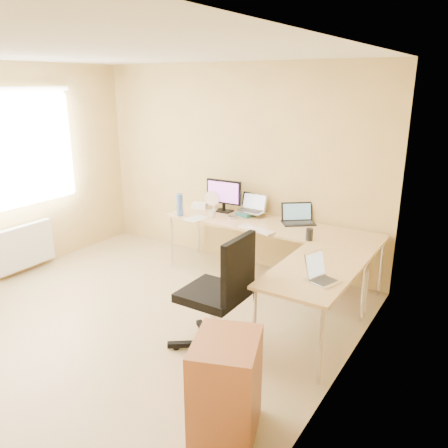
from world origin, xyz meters
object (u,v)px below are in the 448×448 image
Objects in this scene: desk_return at (313,305)px; monitor at (224,196)px; laptop_black at (299,214)px; keyboard at (257,229)px; laptop_center at (251,203)px; water_bottle at (180,205)px; cabinet at (226,388)px; mug at (212,214)px; desk_fan at (214,201)px; laptop_return at (323,271)px; office_chair at (213,299)px; desk_main at (269,252)px.

monitor reaches higher than desk_return.
laptop_black is 0.59m from keyboard.
laptop_center is (0.39, 0.04, -0.05)m from monitor.
water_bottle is at bearing 161.27° from laptop_black.
keyboard is 0.64× the size of cabinet.
water_bottle is (-0.38, -0.18, 0.10)m from mug.
desk_return is 5.14× the size of desk_fan.
laptop_return is at bearing -38.85° from monitor.
cabinet is (1.67, -2.61, -0.58)m from monitor.
office_chair is (-0.87, -0.40, -0.33)m from laptop_return.
laptop_center is at bearing 151.52° from desk_main.
office_chair is at bearing -62.86° from keyboard.
desk_main is 3.59× the size of cabinet.
monitor is 2.10m from office_chair.
office_chair is at bearing -80.91° from desk_main.
water_bottle is at bearing -165.20° from desk_main.
desk_return is 2.62× the size of monitor.
office_chair is (0.28, -1.33, -0.24)m from keyboard.
laptop_return is (2.01, -1.35, -0.03)m from desk_fan.
water_bottle is at bearing -131.09° from monitor.
desk_return reaches higher than cabinet.
mug is at bearing 153.00° from desk_return.
keyboard is at bearing -13.51° from mug.
laptop_return is (0.15, -0.22, 0.46)m from desk_return.
mug is 1.83m from office_chair.
mug is at bearing -138.87° from laptop_center.
keyboard is at bearing -93.46° from desk_main.
laptop_center is 0.91m from water_bottle.
mug is 0.30m from desk_fan.
desk_fan is 3.18m from cabinet.
desk_return is 13.96× the size of mug.
laptop_black is 1.50m from water_bottle.
monitor is 1.05m from laptop_black.
monitor is 5.33× the size of mug.
desk_fan is at bearing 60.51° from water_bottle.
desk_fan is at bearing 145.47° from laptop_black.
desk_main is 5.65× the size of keyboard.
mug is 2.89m from cabinet.
laptop_black reaches higher than laptop_return.
keyboard is 1.63× the size of laptop_return.
keyboard is 1.38m from office_chair.
desk_return is 2.17m from monitor.
laptop_return is 0.25× the size of office_chair.
cabinet is (-0.06, -1.45, -0.01)m from desk_return.
cabinet is at bearing -46.50° from water_bottle.
mug is (-0.38, -0.32, -0.11)m from laptop_center.
office_chair reaches higher than laptop_return.
desk_main is at bearing 90.45° from cabinet.
desk_fan is 0.88× the size of laptop_return.
monitor is 0.39m from laptop_center.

